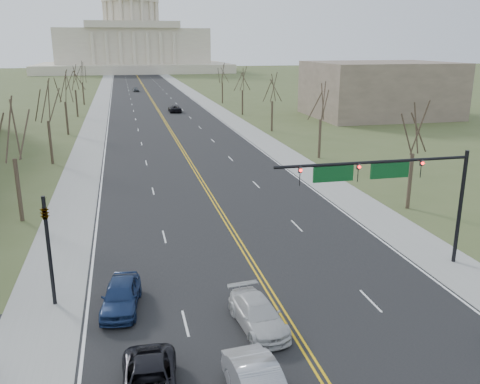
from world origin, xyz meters
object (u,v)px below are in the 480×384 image
car_sb_outer_lead (149,383)px  car_sb_inner_second (258,314)px  car_far_nb (175,109)px  signal_mast (388,179)px  car_sb_outer_second (121,295)px  car_far_sb (136,89)px  signal_left (48,239)px

car_sb_outer_lead → car_sb_inner_second: size_ratio=1.01×
car_sb_inner_second → car_far_nb: car_far_nb is taller
car_far_nb → signal_mast: bearing=92.7°
car_sb_outer_lead → car_far_nb: (10.10, 85.80, 0.03)m
signal_mast → car_sb_outer_second: (-15.49, -1.33, -4.98)m
signal_mast → car_sb_inner_second: 11.35m
signal_mast → car_far_nb: 77.43m
signal_mast → car_sb_outer_lead: signal_mast is taller
car_sb_outer_second → car_far_sb: bearing=95.5°
car_sb_inner_second → car_far_sb: 129.43m
signal_mast → car_far_nb: bearing=93.2°
signal_left → car_far_nb: (14.57, 77.14, -3.01)m
car_sb_outer_lead → car_sb_inner_second: bearing=39.7°
car_far_nb → car_far_sb: (-6.10, 47.64, -0.03)m
car_sb_outer_lead → car_far_sb: size_ratio=1.23×
car_sb_outer_lead → car_sb_outer_second: car_sb_outer_second is taller
signal_left → car_sb_outer_lead: (4.47, -8.67, -3.04)m
car_far_nb → car_far_sb: size_ratio=1.28×
car_far_sb → car_sb_outer_second: bearing=-95.5°
signal_mast → car_sb_inner_second: bearing=-152.8°
car_sb_outer_lead → car_sb_outer_second: size_ratio=1.06×
car_sb_outer_lead → car_sb_outer_second: (-1.02, 7.33, 0.11)m
signal_mast → car_sb_outer_second: bearing=-175.1°
signal_left → car_sb_outer_second: (3.45, -1.33, -2.93)m
signal_left → car_sb_outer_second: 4.72m
car_sb_outer_second → car_sb_outer_lead: bearing=-74.3°
signal_mast → car_sb_outer_second: 16.33m
signal_mast → car_far_nb: size_ratio=2.44×
signal_left → car_sb_outer_second: signal_left is taller
car_sb_outer_lead → car_sb_inner_second: 6.77m
car_sb_inner_second → car_far_sb: car_sb_inner_second is taller
car_sb_outer_second → signal_mast: bearing=12.7°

